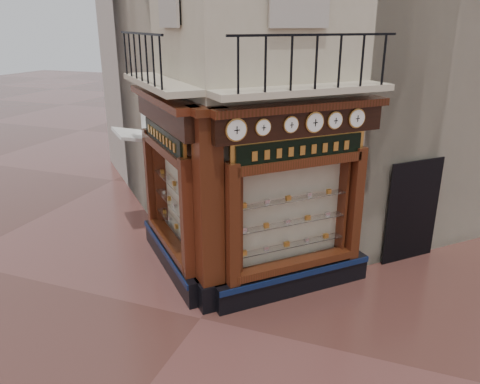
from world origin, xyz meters
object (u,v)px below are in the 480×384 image
at_px(clock_c, 291,125).
at_px(clock_f, 357,118).
at_px(signboard_left, 163,137).
at_px(awning, 139,231).
at_px(corner_pilaster, 209,215).
at_px(clock_b, 263,127).
at_px(clock_a, 236,130).
at_px(clock_e, 335,120).
at_px(clock_d, 314,122).
at_px(signboard_right, 301,150).

relative_size(clock_c, clock_f, 0.82).
xyz_separation_m(clock_c, signboard_left, (-2.79, 0.29, -0.52)).
bearing_deg(awning, signboard_left, -175.61).
relative_size(corner_pilaster, clock_c, 12.83).
distance_m(clock_b, clock_c, 0.56).
bearing_deg(clock_c, clock_a, 180.00).
bearing_deg(clock_a, clock_e, 0.00).
bearing_deg(clock_b, clock_f, 0.00).
xyz_separation_m(clock_a, clock_d, (1.11, 1.11, -0.00)).
xyz_separation_m(clock_a, clock_f, (1.79, 1.79, -0.00)).
relative_size(clock_e, clock_f, 0.89).
xyz_separation_m(clock_c, signboard_right, (0.13, 0.29, -0.52)).
bearing_deg(clock_a, awning, 100.84).
bearing_deg(clock_e, awning, 122.40).
distance_m(clock_b, signboard_left, 2.54).
bearing_deg(corner_pilaster, signboard_left, 100.25).
xyz_separation_m(clock_b, signboard_right, (0.53, 0.69, -0.52)).
bearing_deg(clock_c, clock_f, 0.00).
bearing_deg(clock_a, signboard_left, 107.61).
distance_m(clock_b, clock_f, 2.01).
height_order(clock_a, clock_b, clock_a).
bearing_deg(signboard_left, clock_e, -128.73).
xyz_separation_m(clock_e, signboard_left, (-3.46, -0.38, -0.52)).
xyz_separation_m(clock_f, signboard_left, (-3.81, -0.74, -0.52)).
bearing_deg(clock_e, clock_f, 0.00).
height_order(corner_pilaster, signboard_left, corner_pilaster).
relative_size(clock_c, awning, 0.23).
height_order(awning, signboard_left, signboard_left).
relative_size(signboard_left, signboard_right, 0.98).
bearing_deg(clock_f, awning, 126.68).
bearing_deg(signboard_right, signboard_left, 135.00).
bearing_deg(clock_e, clock_c, -180.00).
bearing_deg(awning, clock_e, -147.60).
relative_size(clock_d, signboard_right, 0.19).
bearing_deg(signboard_left, clock_a, -162.39).
bearing_deg(clock_a, signboard_right, 4.60).
bearing_deg(corner_pilaster, signboard_right, -10.25).
relative_size(clock_e, signboard_left, 0.17).
xyz_separation_m(corner_pilaster, signboard_right, (1.46, 1.01, 1.15)).
xyz_separation_m(clock_b, clock_f, (1.42, 1.42, -0.00)).
distance_m(clock_a, signboard_right, 1.47).
xyz_separation_m(clock_a, clock_b, (0.36, 0.36, -0.00)).
bearing_deg(clock_d, awning, 118.20).
relative_size(clock_b, signboard_right, 0.15).
relative_size(clock_a, awning, 0.31).
bearing_deg(clock_c, clock_e, 0.00).
bearing_deg(signboard_right, awning, 116.79).
distance_m(corner_pilaster, clock_a, 1.77).
relative_size(clock_b, clock_f, 0.81).
height_order(clock_d, awning, clock_d).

